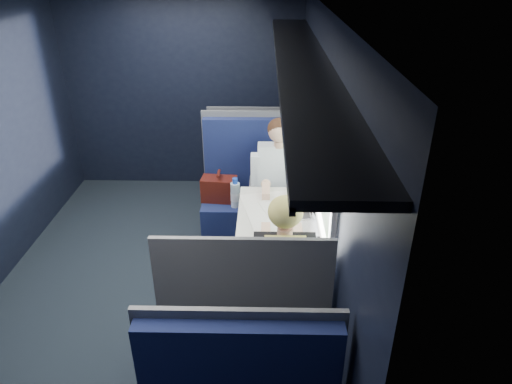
{
  "coord_description": "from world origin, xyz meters",
  "views": [
    {
      "loc": [
        0.97,
        -3.22,
        2.64
      ],
      "look_at": [
        0.9,
        0.0,
        0.95
      ],
      "focal_mm": 32.0,
      "sensor_mm": 36.0,
      "label": 1
    }
  ],
  "objects_px": {
    "laptop": "(300,204)",
    "seat_bay_far": "(246,321)",
    "seat_bay_near": "(251,198)",
    "man": "(278,180)",
    "seat_row_front": "(255,162)",
    "bottle_small": "(307,190)",
    "woman": "(283,269)",
    "cup": "(299,186)",
    "table": "(272,223)"
  },
  "relations": [
    {
      "from": "man",
      "to": "bottle_small",
      "type": "xyz_separation_m",
      "value": [
        0.23,
        -0.45,
        0.12
      ]
    },
    {
      "from": "seat_row_front",
      "to": "woman",
      "type": "bearing_deg",
      "value": -84.3
    },
    {
      "from": "seat_bay_near",
      "to": "woman",
      "type": "bearing_deg",
      "value": -80.44
    },
    {
      "from": "seat_row_front",
      "to": "laptop",
      "type": "height_order",
      "value": "seat_row_front"
    },
    {
      "from": "seat_row_front",
      "to": "cup",
      "type": "xyz_separation_m",
      "value": [
        0.43,
        -1.36,
        0.37
      ]
    },
    {
      "from": "man",
      "to": "laptop",
      "type": "distance_m",
      "value": 0.65
    },
    {
      "from": "woman",
      "to": "bottle_small",
      "type": "bearing_deg",
      "value": 76.51
    },
    {
      "from": "seat_bay_near",
      "to": "man",
      "type": "bearing_deg",
      "value": -32.71
    },
    {
      "from": "seat_bay_far",
      "to": "seat_row_front",
      "type": "height_order",
      "value": "seat_bay_far"
    },
    {
      "from": "seat_row_front",
      "to": "cup",
      "type": "height_order",
      "value": "seat_row_front"
    },
    {
      "from": "woman",
      "to": "table",
      "type": "bearing_deg",
      "value": 95.45
    },
    {
      "from": "seat_row_front",
      "to": "man",
      "type": "height_order",
      "value": "man"
    },
    {
      "from": "woman",
      "to": "laptop",
      "type": "height_order",
      "value": "woman"
    },
    {
      "from": "seat_bay_near",
      "to": "bottle_small",
      "type": "relative_size",
      "value": 5.38
    },
    {
      "from": "laptop",
      "to": "seat_bay_far",
      "type": "bearing_deg",
      "value": -113.42
    },
    {
      "from": "man",
      "to": "bottle_small",
      "type": "relative_size",
      "value": 5.65
    },
    {
      "from": "seat_row_front",
      "to": "bottle_small",
      "type": "distance_m",
      "value": 1.67
    },
    {
      "from": "seat_row_front",
      "to": "cup",
      "type": "relative_size",
      "value": 13.06
    },
    {
      "from": "seat_bay_far",
      "to": "seat_bay_near",
      "type": "bearing_deg",
      "value": 90.51
    },
    {
      "from": "seat_bay_near",
      "to": "bottle_small",
      "type": "bearing_deg",
      "value": -51.27
    },
    {
      "from": "seat_bay_near",
      "to": "laptop",
      "type": "height_order",
      "value": "seat_bay_near"
    },
    {
      "from": "seat_bay_near",
      "to": "cup",
      "type": "xyz_separation_m",
      "value": [
        0.44,
        -0.43,
        0.36
      ]
    },
    {
      "from": "man",
      "to": "seat_row_front",
      "type": "bearing_deg",
      "value": 102.83
    },
    {
      "from": "seat_bay_near",
      "to": "laptop",
      "type": "distance_m",
      "value": 0.98
    },
    {
      "from": "cup",
      "to": "man",
      "type": "bearing_deg",
      "value": 124.37
    },
    {
      "from": "seat_row_front",
      "to": "laptop",
      "type": "xyz_separation_m",
      "value": [
        0.41,
        -1.72,
        0.4
      ]
    },
    {
      "from": "seat_bay_near",
      "to": "woman",
      "type": "relative_size",
      "value": 0.95
    },
    {
      "from": "table",
      "to": "laptop",
      "type": "height_order",
      "value": "laptop"
    },
    {
      "from": "seat_bay_far",
      "to": "bottle_small",
      "type": "bearing_deg",
      "value": 66.92
    },
    {
      "from": "seat_bay_near",
      "to": "cup",
      "type": "distance_m",
      "value": 0.71
    },
    {
      "from": "seat_bay_near",
      "to": "bottle_small",
      "type": "xyz_separation_m",
      "value": [
        0.5,
        -0.62,
        0.42
      ]
    },
    {
      "from": "seat_bay_near",
      "to": "seat_row_front",
      "type": "distance_m",
      "value": 0.93
    },
    {
      "from": "seat_row_front",
      "to": "laptop",
      "type": "distance_m",
      "value": 1.82
    },
    {
      "from": "laptop",
      "to": "woman",
      "type": "bearing_deg",
      "value": -101.62
    },
    {
      "from": "bottle_small",
      "to": "cup",
      "type": "distance_m",
      "value": 0.2
    },
    {
      "from": "seat_row_front",
      "to": "woman",
      "type": "height_order",
      "value": "woman"
    },
    {
      "from": "seat_bay_near",
      "to": "woman",
      "type": "height_order",
      "value": "woman"
    },
    {
      "from": "woman",
      "to": "cup",
      "type": "bearing_deg",
      "value": 81.23
    },
    {
      "from": "table",
      "to": "seat_bay_near",
      "type": "distance_m",
      "value": 0.92
    },
    {
      "from": "seat_bay_far",
      "to": "man",
      "type": "xyz_separation_m",
      "value": [
        0.25,
        1.57,
        0.3
      ]
    },
    {
      "from": "seat_bay_far",
      "to": "woman",
      "type": "xyz_separation_m",
      "value": [
        0.25,
        0.17,
        0.31
      ]
    },
    {
      "from": "table",
      "to": "bottle_small",
      "type": "distance_m",
      "value": 0.43
    },
    {
      "from": "table",
      "to": "man",
      "type": "bearing_deg",
      "value": 84.48
    },
    {
      "from": "woman",
      "to": "bottle_small",
      "type": "relative_size",
      "value": 5.65
    },
    {
      "from": "seat_bay_near",
      "to": "cup",
      "type": "bearing_deg",
      "value": -44.13
    },
    {
      "from": "seat_bay_near",
      "to": "man",
      "type": "relative_size",
      "value": 0.95
    },
    {
      "from": "seat_bay_far",
      "to": "bottle_small",
      "type": "relative_size",
      "value": 5.38
    },
    {
      "from": "bottle_small",
      "to": "man",
      "type": "bearing_deg",
      "value": 117.21
    },
    {
      "from": "seat_bay_near",
      "to": "laptop",
      "type": "bearing_deg",
      "value": -61.86
    },
    {
      "from": "woman",
      "to": "laptop",
      "type": "xyz_separation_m",
      "value": [
        0.16,
        0.78,
        0.08
      ]
    }
  ]
}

